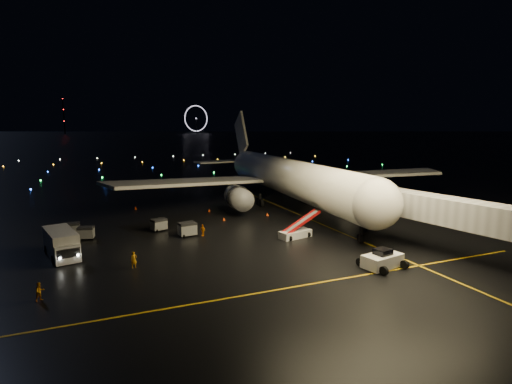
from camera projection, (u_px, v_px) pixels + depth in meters
ground at (117, 144)px, 319.88m from camera, size 2000.00×2000.00×0.00m
lane_centre at (302, 216)px, 64.39m from camera, size 0.25×80.00×0.02m
lane_cross at (271, 291)px, 35.21m from camera, size 60.00×0.25×0.02m
airliner at (280, 156)px, 73.92m from camera, size 66.80×63.87×17.84m
pushback_tug at (382, 258)px, 40.88m from camera, size 4.54×2.96×2.00m
belt_loader at (295, 226)px, 51.77m from camera, size 6.62×3.08×3.10m
service_truck at (61, 243)px, 44.33m from camera, size 4.57×8.69×3.06m
crew_a at (134, 260)px, 40.84m from camera, size 0.70×0.53×1.72m
crew_b at (40, 292)px, 33.14m from camera, size 0.99×0.94×1.61m
crew_c at (203, 230)px, 52.75m from camera, size 0.75×0.99×1.56m
safety_cone_0 at (267, 214)px, 64.58m from camera, size 0.50×0.50×0.53m
safety_cone_1 at (209, 210)px, 67.52m from camera, size 0.50×0.50×0.49m
safety_cone_2 at (224, 219)px, 61.41m from camera, size 0.53×0.53×0.48m
safety_cone_3 at (135, 208)px, 69.51m from camera, size 0.48×0.48×0.53m
ferris_wheel at (196, 119)px, 762.53m from camera, size 49.33×16.80×52.00m
radio_mast at (64, 115)px, 693.49m from camera, size 1.80×1.80×64.00m
taxiway_lights at (150, 166)px, 142.87m from camera, size 164.00×92.00×0.36m
baggage_cart_0 at (187, 229)px, 52.59m from camera, size 2.37×1.81×1.86m
baggage_cart_1 at (159, 225)px, 55.34m from camera, size 2.33×1.99×1.68m
baggage_cart_2 at (86, 233)px, 51.20m from camera, size 2.17×1.74×1.63m
baggage_cart_3 at (72, 229)px, 53.30m from camera, size 1.92×1.37×1.61m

